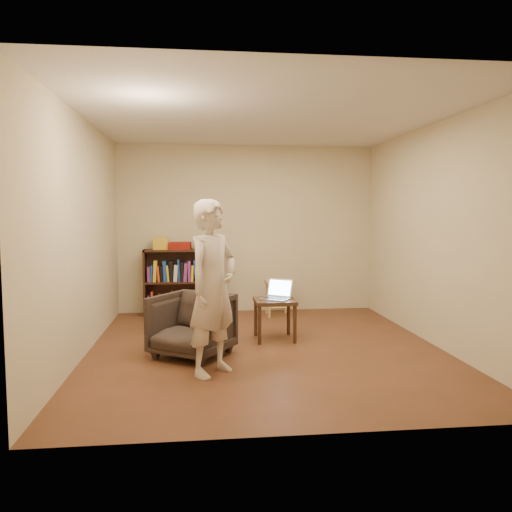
{
  "coord_description": "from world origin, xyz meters",
  "views": [
    {
      "loc": [
        -0.74,
        -5.57,
        1.56
      ],
      "look_at": [
        -0.07,
        0.35,
        1.04
      ],
      "focal_mm": 35.0,
      "sensor_mm": 36.0,
      "label": 1
    }
  ],
  "objects": [
    {
      "name": "floor",
      "position": [
        0.0,
        0.0,
        0.0
      ],
      "size": [
        4.5,
        4.5,
        0.0
      ],
      "primitive_type": "plane",
      "color": "#4C2E18",
      "rests_on": "ground"
    },
    {
      "name": "ceiling",
      "position": [
        0.0,
        0.0,
        2.6
      ],
      "size": [
        4.5,
        4.5,
        0.0
      ],
      "primitive_type": "plane",
      "color": "silver",
      "rests_on": "wall_back"
    },
    {
      "name": "wall_back",
      "position": [
        0.0,
        2.25,
        1.3
      ],
      "size": [
        4.0,
        0.0,
        4.0
      ],
      "primitive_type": "plane",
      "rotation": [
        1.57,
        0.0,
        0.0
      ],
      "color": "#BCB38E",
      "rests_on": "floor"
    },
    {
      "name": "wall_left",
      "position": [
        -2.0,
        0.0,
        1.3
      ],
      "size": [
        0.0,
        4.5,
        4.5
      ],
      "primitive_type": "plane",
      "rotation": [
        1.57,
        0.0,
        1.57
      ],
      "color": "#BCB38E",
      "rests_on": "floor"
    },
    {
      "name": "wall_right",
      "position": [
        2.0,
        0.0,
        1.3
      ],
      "size": [
        0.0,
        4.5,
        4.5
      ],
      "primitive_type": "plane",
      "rotation": [
        1.57,
        0.0,
        -1.57
      ],
      "color": "#BCB38E",
      "rests_on": "floor"
    },
    {
      "name": "bookshelf",
      "position": [
        -0.99,
        2.09,
        0.44
      ],
      "size": [
        1.2,
        0.3,
        1.0
      ],
      "color": "black",
      "rests_on": "floor"
    },
    {
      "name": "box_yellow",
      "position": [
        -1.33,
        2.1,
        1.09
      ],
      "size": [
        0.22,
        0.16,
        0.18
      ],
      "primitive_type": "cube",
      "rotation": [
        0.0,
        0.0,
        0.0
      ],
      "color": "gold",
      "rests_on": "bookshelf"
    },
    {
      "name": "red_cloth",
      "position": [
        -1.04,
        2.09,
        1.05
      ],
      "size": [
        0.35,
        0.27,
        0.11
      ],
      "primitive_type": "cube",
      "rotation": [
        0.0,
        0.0,
        -0.09
      ],
      "color": "maroon",
      "rests_on": "bookshelf"
    },
    {
      "name": "box_green",
      "position": [
        -0.7,
        2.1,
        1.07
      ],
      "size": [
        0.18,
        0.18,
        0.15
      ],
      "primitive_type": "cube",
      "rotation": [
        0.0,
        0.0,
        -0.22
      ],
      "color": "#27731E",
      "rests_on": "bookshelf"
    },
    {
      "name": "box_white",
      "position": [
        -0.53,
        2.11,
        1.04
      ],
      "size": [
        0.09,
        0.09,
        0.07
      ],
      "primitive_type": "cube",
      "rotation": [
        0.0,
        0.0,
        0.01
      ],
      "color": "beige",
      "rests_on": "bookshelf"
    },
    {
      "name": "stool",
      "position": [
        0.43,
        1.81,
        0.43
      ],
      "size": [
        0.37,
        0.37,
        0.54
      ],
      "color": "tan",
      "rests_on": "floor"
    },
    {
      "name": "armchair",
      "position": [
        -0.83,
        -0.21,
        0.34
      ],
      "size": [
        1.03,
        1.03,
        0.69
      ],
      "primitive_type": "imported",
      "rotation": [
        0.0,
        0.0,
        -0.58
      ],
      "color": "#322921",
      "rests_on": "floor"
    },
    {
      "name": "side_table",
      "position": [
        0.17,
        0.4,
        0.42
      ],
      "size": [
        0.49,
        0.49,
        0.5
      ],
      "color": "#311F10",
      "rests_on": "floor"
    },
    {
      "name": "laptop",
      "position": [
        0.2,
        0.42,
        0.56
      ],
      "size": [
        0.44,
        0.43,
        0.24
      ],
      "rotation": [
        0.0,
        0.0,
        -0.58
      ],
      "color": "silver",
      "rests_on": "side_table"
    },
    {
      "name": "person",
      "position": [
        -0.62,
        -0.83,
        0.84
      ],
      "size": [
        0.71,
        0.73,
        1.69
      ],
      "primitive_type": "imported",
      "rotation": [
        0.0,
        0.0,
        0.84
      ],
      "color": "beige",
      "rests_on": "floor"
    }
  ]
}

